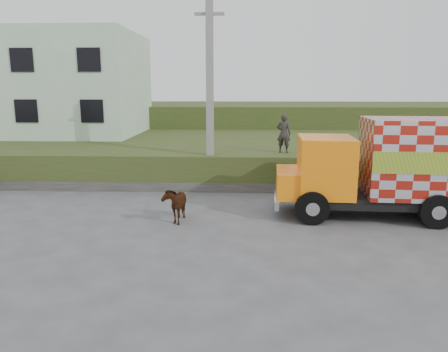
{
  "coord_description": "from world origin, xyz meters",
  "views": [
    {
      "loc": [
        0.33,
        -13.72,
        4.33
      ],
      "look_at": [
        -0.27,
        1.11,
        1.3
      ],
      "focal_mm": 35.0,
      "sensor_mm": 36.0,
      "label": 1
    }
  ],
  "objects_px": {
    "utility_pole": "(210,93)",
    "cargo_truck": "(402,167)",
    "cow": "(175,203)",
    "pedestrian": "(284,133)"
  },
  "relations": [
    {
      "from": "cargo_truck",
      "to": "pedestrian",
      "type": "relative_size",
      "value": 4.49
    },
    {
      "from": "utility_pole",
      "to": "cow",
      "type": "bearing_deg",
      "value": -100.26
    },
    {
      "from": "pedestrian",
      "to": "utility_pole",
      "type": "bearing_deg",
      "value": 31.89
    },
    {
      "from": "cargo_truck",
      "to": "cow",
      "type": "distance_m",
      "value": 7.64
    },
    {
      "from": "utility_pole",
      "to": "cargo_truck",
      "type": "relative_size",
      "value": 1.05
    },
    {
      "from": "utility_pole",
      "to": "cow",
      "type": "distance_m",
      "value": 5.81
    },
    {
      "from": "cargo_truck",
      "to": "cow",
      "type": "bearing_deg",
      "value": -170.73
    },
    {
      "from": "cargo_truck",
      "to": "utility_pole",
      "type": "bearing_deg",
      "value": 153.76
    },
    {
      "from": "cow",
      "to": "pedestrian",
      "type": "xyz_separation_m",
      "value": [
        3.99,
        5.37,
        1.75
      ]
    },
    {
      "from": "utility_pole",
      "to": "cargo_truck",
      "type": "distance_m",
      "value": 8.05
    }
  ]
}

